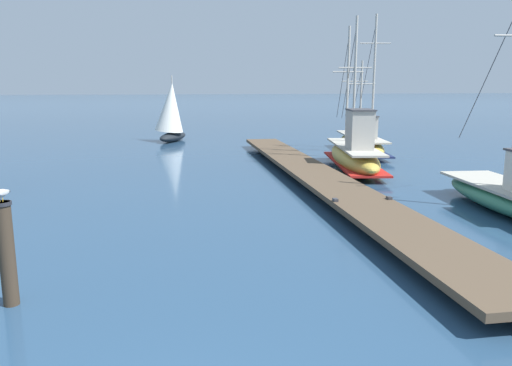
# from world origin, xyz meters

# --- Properties ---
(floating_dock) EXTENTS (3.11, 24.07, 0.53)m
(floating_dock) POSITION_xyz_m (6.18, 14.08, 0.36)
(floating_dock) COLOR brown
(floating_dock) RESTS_ON ground
(fishing_boat_1) EXTENTS (3.05, 8.29, 6.54)m
(fishing_boat_1) POSITION_xyz_m (8.85, 16.70, 0.75)
(fishing_boat_1) COLOR gold
(fishing_boat_1) RESTS_ON ground
(fishing_boat_2) EXTENTS (3.10, 8.24, 6.99)m
(fishing_boat_2) POSITION_xyz_m (11.41, 21.66, 0.64)
(fishing_boat_2) COLOR gold
(fishing_boat_2) RESTS_ON ground
(mooring_piling) EXTENTS (0.30, 0.30, 1.79)m
(mooring_piling) POSITION_xyz_m (-2.35, 5.14, 0.93)
(mooring_piling) COLOR #3D3023
(mooring_piling) RESTS_ON ground
(perched_seagull) EXTENTS (0.24, 0.36, 0.27)m
(perched_seagull) POSITION_xyz_m (-2.35, 5.15, 1.94)
(perched_seagull) COLOR gold
(perched_seagull) RESTS_ON mooring_piling
(distant_sailboat) EXTENTS (2.72, 3.76, 4.27)m
(distant_sailboat) POSITION_xyz_m (1.71, 29.84, 1.88)
(distant_sailboat) COLOR black
(distant_sailboat) RESTS_ON ground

